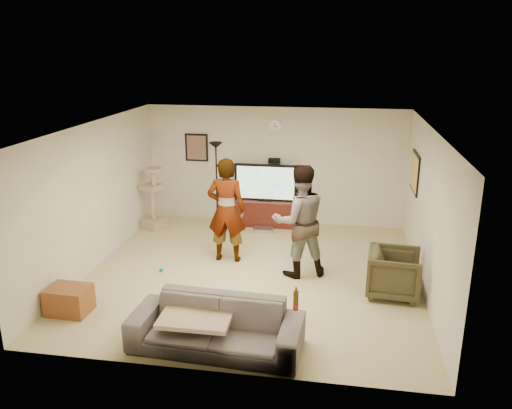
% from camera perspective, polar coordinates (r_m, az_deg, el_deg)
% --- Properties ---
extents(floor, '(5.50, 5.50, 0.02)m').
position_cam_1_polar(floor, '(8.77, -0.37, -7.81)').
color(floor, '#C7B881').
rests_on(floor, ground).
extents(ceiling, '(5.50, 5.50, 0.02)m').
position_cam_1_polar(ceiling, '(8.03, -0.41, 8.70)').
color(ceiling, silver).
rests_on(ceiling, wall_back).
extents(wall_back, '(5.50, 0.04, 2.50)m').
position_cam_1_polar(wall_back, '(10.94, 2.08, 4.31)').
color(wall_back, beige).
rests_on(wall_back, floor).
extents(wall_front, '(5.50, 0.04, 2.50)m').
position_cam_1_polar(wall_front, '(5.80, -5.07, -7.92)').
color(wall_front, beige).
rests_on(wall_front, floor).
extents(wall_left, '(0.04, 5.50, 2.50)m').
position_cam_1_polar(wall_left, '(9.17, -17.58, 0.91)').
color(wall_left, beige).
rests_on(wall_left, floor).
extents(wall_right, '(0.04, 5.50, 2.50)m').
position_cam_1_polar(wall_right, '(8.32, 18.63, -0.85)').
color(wall_right, beige).
rests_on(wall_right, floor).
extents(wall_clock, '(0.26, 0.04, 0.26)m').
position_cam_1_polar(wall_clock, '(10.75, 2.11, 8.69)').
color(wall_clock, white).
rests_on(wall_clock, wall_back).
extents(wall_speaker, '(0.25, 0.10, 0.10)m').
position_cam_1_polar(wall_speaker, '(10.85, 2.04, 4.90)').
color(wall_speaker, black).
rests_on(wall_speaker, wall_back).
extents(picture_back, '(0.42, 0.03, 0.52)m').
position_cam_1_polar(picture_back, '(11.18, -6.64, 6.33)').
color(picture_back, brown).
rests_on(picture_back, wall_back).
extents(picture_right, '(0.03, 0.78, 0.62)m').
position_cam_1_polar(picture_right, '(9.77, 17.29, 3.45)').
color(picture_right, '#EAAE49').
rests_on(picture_right, wall_right).
extents(tv_stand, '(1.33, 0.45, 0.56)m').
position_cam_1_polar(tv_stand, '(10.99, 1.07, -0.89)').
color(tv_stand, '#431510').
rests_on(tv_stand, floor).
extents(console_box, '(0.40, 0.30, 0.07)m').
position_cam_1_polar(console_box, '(10.70, 0.80, -2.79)').
color(console_box, silver).
rests_on(console_box, floor).
extents(tv, '(1.32, 0.08, 0.78)m').
position_cam_1_polar(tv, '(10.79, 1.09, 2.48)').
color(tv, black).
rests_on(tv, tv_stand).
extents(tv_screen, '(1.21, 0.01, 0.69)m').
position_cam_1_polar(tv_screen, '(10.75, 1.06, 2.42)').
color(tv_screen, '#7AE238').
rests_on(tv_screen, tv).
extents(floor_lamp, '(0.32, 0.32, 1.83)m').
position_cam_1_polar(floor_lamp, '(10.63, -4.40, 2.03)').
color(floor_lamp, black).
rests_on(floor_lamp, floor).
extents(cat_tree, '(0.55, 0.55, 1.33)m').
position_cam_1_polar(cat_tree, '(10.90, -11.51, 0.72)').
color(cat_tree, tan).
rests_on(cat_tree, floor).
extents(person_left, '(0.69, 0.46, 1.88)m').
position_cam_1_polar(person_left, '(9.01, -3.30, -0.63)').
color(person_left, '#999999').
rests_on(person_left, floor).
extents(person_right, '(1.12, 1.01, 1.90)m').
position_cam_1_polar(person_right, '(8.45, 4.86, -1.84)').
color(person_right, '#315672').
rests_on(person_right, floor).
extents(sofa, '(2.22, 0.97, 0.64)m').
position_cam_1_polar(sofa, '(6.68, -4.47, -13.32)').
color(sofa, '#5D5551').
rests_on(sofa, floor).
extents(throw_blanket, '(0.91, 0.71, 0.06)m').
position_cam_1_polar(throw_blanket, '(6.68, -6.65, -12.27)').
color(throw_blanket, '#D5AD8A').
rests_on(throw_blanket, sofa).
extents(beer_bottle, '(0.06, 0.06, 0.25)m').
position_cam_1_polar(beer_bottle, '(6.31, 4.46, -10.63)').
color(beer_bottle, '#452C0A').
rests_on(beer_bottle, sofa).
extents(armchair, '(0.87, 0.85, 0.73)m').
position_cam_1_polar(armchair, '(8.21, 15.12, -7.40)').
color(armchair, '#3B3420').
rests_on(armchair, floor).
extents(side_table, '(0.61, 0.47, 0.40)m').
position_cam_1_polar(side_table, '(7.98, -20.12, -9.96)').
color(side_table, brown).
rests_on(side_table, floor).
extents(toy_ball, '(0.06, 0.06, 0.06)m').
position_cam_1_polar(toy_ball, '(8.98, -10.52, -7.19)').
color(toy_ball, '#0A6F85').
rests_on(toy_ball, floor).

